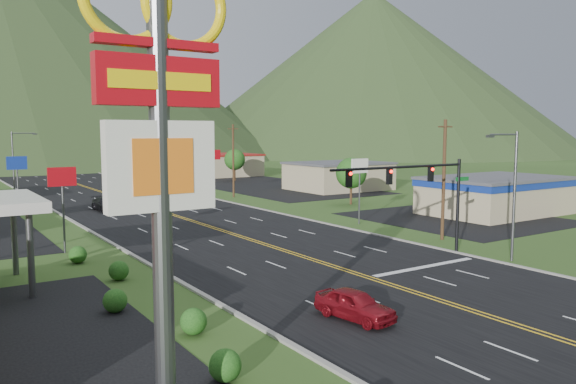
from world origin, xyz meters
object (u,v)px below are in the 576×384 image
streetlight_east (512,187)px  streetlight_west (16,160)px  traffic_signal (420,184)px  car_dark_mid (106,204)px  car_red_near (355,305)px  car_red_far (163,198)px  pylon_sign (159,121)px

streetlight_east → streetlight_west: (-22.86, 60.00, 0.00)m
streetlight_west → traffic_signal: bearing=-72.0°
streetlight_west → car_dark_mid: bearing=-71.3°
streetlight_west → car_red_near: size_ratio=2.13×
traffic_signal → streetlight_west: bearing=108.0°
car_red_near → car_red_far: size_ratio=1.06×
traffic_signal → streetlight_east: 6.17m
pylon_sign → car_dark_mid: bearing=76.4°
pylon_sign → streetlight_west: pylon_sign is taller
car_dark_mid → streetlight_east: bearing=-70.4°
streetlight_east → car_red_near: streetlight_east is taller
traffic_signal → streetlight_west: (-18.16, 56.00, -0.15)m
car_red_near → car_dark_mid: car_dark_mid is taller
streetlight_east → car_dark_mid: streetlight_east is taller
streetlight_east → streetlight_west: size_ratio=1.00×
pylon_sign → streetlight_east: bearing=15.8°
streetlight_west → car_dark_mid: size_ratio=1.73×
car_red_near → car_red_far: (8.78, 47.82, -0.06)m
traffic_signal → streetlight_east: size_ratio=1.46×
car_dark_mid → car_red_far: size_ratio=1.30×
traffic_signal → car_red_near: (-12.23, -7.45, -4.61)m
streetlight_west → car_red_near: 63.89m
pylon_sign → streetlight_east: pylon_sign is taller
streetlight_east → car_red_near: (-16.93, -3.45, -4.46)m
car_dark_mid → car_red_far: (8.21, 3.60, -0.10)m
streetlight_west → car_red_far: streetlight_west is taller
streetlight_west → car_red_near: streetlight_west is taller
pylon_sign → car_red_far: (20.03, 52.37, -8.64)m
car_red_near → car_dark_mid: 44.23m
traffic_signal → car_red_near: traffic_signal is taller
pylon_sign → car_red_far: size_ratio=3.51×
traffic_signal → car_dark_mid: traffic_signal is taller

